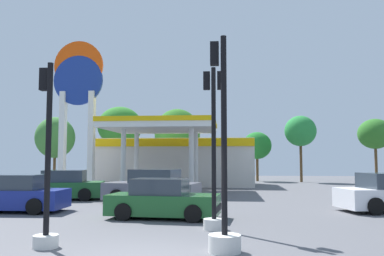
{
  "coord_description": "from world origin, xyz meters",
  "views": [
    {
      "loc": [
        1.68,
        -8.53,
        2.13
      ],
      "look_at": [
        0.03,
        10.21,
        3.61
      ],
      "focal_mm": 37.58,
      "sensor_mm": 36.0,
      "label": 1
    }
  ],
  "objects": [
    {
      "name": "car_1",
      "position": [
        -0.66,
        6.1,
        0.65
      ],
      "size": [
        4.15,
        2.14,
        1.44
      ],
      "color": "black",
      "rests_on": "ground"
    },
    {
      "name": "traffic_signal_2",
      "position": [
        1.58,
        0.94,
        1.29
      ],
      "size": [
        0.75,
        0.75,
        5.08
      ],
      "color": "silver",
      "rests_on": "ground"
    },
    {
      "name": "traffic_signal_1",
      "position": [
        -2.75,
        1.04,
        1.58
      ],
      "size": [
        0.63,
        0.66,
        4.54
      ],
      "color": "silver",
      "rests_on": "ground"
    },
    {
      "name": "tree_3",
      "position": [
        4.63,
        31.74,
        3.5
      ],
      "size": [
        2.84,
        2.84,
        4.85
      ],
      "color": "brown",
      "rests_on": "ground"
    },
    {
      "name": "tree_1",
      "position": [
        -9.35,
        31.98,
        5.53
      ],
      "size": [
        4.57,
        4.57,
        7.57
      ],
      "color": "brown",
      "rests_on": "ground"
    },
    {
      "name": "tree_4",
      "position": [
        8.65,
        30.38,
        4.82
      ],
      "size": [
        2.98,
        2.98,
        6.3
      ],
      "color": "brown",
      "rests_on": "ground"
    },
    {
      "name": "tree_0",
      "position": [
        -15.28,
        29.78,
        4.29
      ],
      "size": [
        3.85,
        3.85,
        6.32
      ],
      "color": "brown",
      "rests_on": "ground"
    },
    {
      "name": "traffic_signal_0",
      "position": [
        1.26,
        3.92,
        1.94
      ],
      "size": [
        0.66,
        0.69,
        5.01
      ],
      "color": "silver",
      "rests_on": "ground"
    },
    {
      "name": "tree_2",
      "position": [
        -3.14,
        30.06,
        4.7
      ],
      "size": [
        4.43,
        4.43,
        7.03
      ],
      "color": "brown",
      "rests_on": "ground"
    },
    {
      "name": "car_3",
      "position": [
        -7.09,
        12.27,
        0.71
      ],
      "size": [
        4.65,
        2.65,
        1.57
      ],
      "color": "black",
      "rests_on": "ground"
    },
    {
      "name": "station_pole_sign",
      "position": [
        -9.09,
        19.47,
        6.72
      ],
      "size": [
        3.62,
        0.56,
        10.77
      ],
      "color": "white",
      "rests_on": "ground"
    },
    {
      "name": "tree_5",
      "position": [
        16.03,
        31.82,
        4.59
      ],
      "size": [
        3.25,
        3.25,
        6.08
      ],
      "color": "brown",
      "rests_on": "ground"
    },
    {
      "name": "car_4",
      "position": [
        -2.01,
        11.16,
        0.75
      ],
      "size": [
        4.87,
        2.74,
        1.65
      ],
      "color": "black",
      "rests_on": "ground"
    },
    {
      "name": "car_0",
      "position": [
        -7.03,
        7.37,
        0.68
      ],
      "size": [
        4.26,
        2.0,
        1.51
      ],
      "color": "black",
      "rests_on": "ground"
    },
    {
      "name": "gas_station",
      "position": [
        -2.73,
        24.4,
        2.13
      ],
      "size": [
        12.92,
        13.26,
        4.74
      ],
      "color": "beige",
      "rests_on": "ground"
    }
  ]
}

